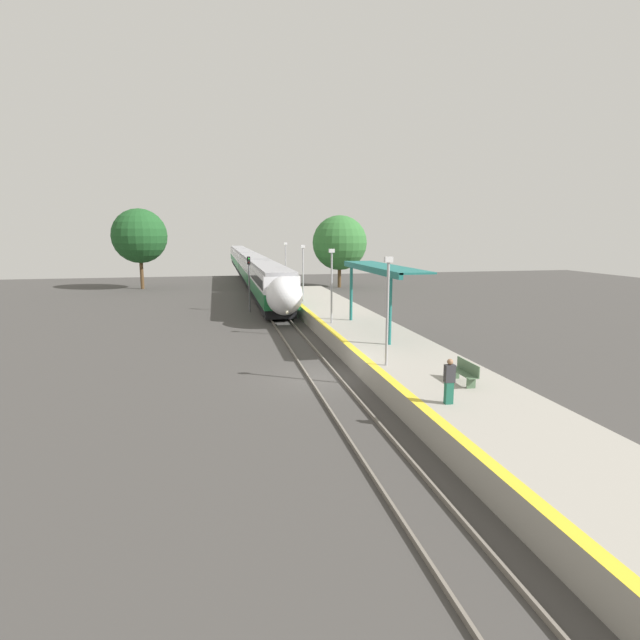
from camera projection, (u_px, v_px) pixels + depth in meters
name	position (u px, v px, depth m)	size (l,w,h in m)	color
ground_plane	(323.00, 378.00, 24.16)	(120.00, 120.00, 0.00)	#423F3D
rail_left	(308.00, 377.00, 24.01)	(0.08, 90.00, 0.15)	slate
rail_right	(337.00, 375.00, 24.30)	(0.08, 90.00, 0.15)	slate
train	(249.00, 264.00, 75.76)	(2.85, 84.14, 3.95)	black
platform_right	(405.00, 363.00, 24.92)	(4.93, 64.00, 1.04)	#9E998E
platform_bench	(465.00, 372.00, 19.74)	(0.44, 1.75, 0.89)	#4C6B4C
person_waiting	(449.00, 381.00, 17.31)	(0.36, 0.22, 1.62)	#1E604C
railway_signal	(249.00, 279.00, 43.75)	(0.28, 0.28, 4.89)	#59595E
lamppost_near	(388.00, 304.00, 22.03)	(0.36, 0.20, 4.87)	#9E9EA3
lamppost_mid	(332.00, 281.00, 32.57)	(0.36, 0.20, 4.87)	#9E9EA3
lamppost_far	(303.00, 269.00, 43.11)	(0.36, 0.20, 4.87)	#9E9EA3
lamppost_farthest	(286.00, 262.00, 53.64)	(0.36, 0.20, 4.87)	#9E9EA3
station_canopy	(378.00, 270.00, 29.91)	(2.02, 10.75, 3.96)	#1E6B66
background_tree_left	(139.00, 236.00, 61.28)	(6.66, 6.66, 9.88)	brown
background_tree_right	(340.00, 243.00, 63.13)	(6.89, 6.89, 9.12)	brown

